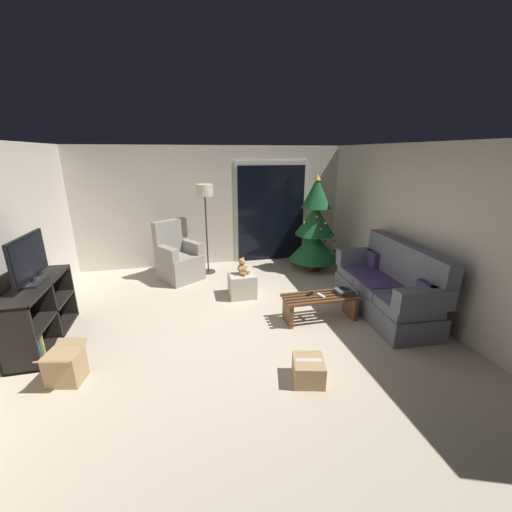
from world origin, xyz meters
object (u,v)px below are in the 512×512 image
(remote_white, at_px, (321,295))
(armchair, at_px, (178,259))
(book_stack, at_px, (344,291))
(coffee_table, at_px, (320,303))
(teddy_bear_honey, at_px, (242,267))
(remote_black, at_px, (310,294))
(television, at_px, (29,260))
(cell_phone, at_px, (344,289))
(cardboard_box_taped_mid_floor, at_px, (308,370))
(cardboard_box_open_near_shelf, at_px, (65,367))
(couch, at_px, (388,288))
(christmas_tree, at_px, (315,229))
(floor_lamp, at_px, (205,199))
(media_shelf, at_px, (36,317))
(ottoman, at_px, (242,285))

(remote_white, bearing_deg, armchair, 118.39)
(book_stack, distance_m, armchair, 3.19)
(coffee_table, height_order, teddy_bear_honey, teddy_bear_honey)
(remote_black, distance_m, television, 3.66)
(cell_phone, bearing_deg, remote_white, 155.53)
(television, xyz_separation_m, cardboard_box_taped_mid_floor, (3.06, -1.49, -1.00))
(coffee_table, relative_size, television, 1.31)
(teddy_bear_honey, bearing_deg, remote_white, -48.19)
(coffee_table, xyz_separation_m, cardboard_box_open_near_shelf, (-3.19, -0.66, -0.07))
(television, height_order, teddy_bear_honey, television)
(coffee_table, xyz_separation_m, remote_white, (-0.00, -0.02, 0.14))
(teddy_bear_honey, relative_size, cardboard_box_open_near_shelf, 0.57)
(couch, relative_size, christmas_tree, 1.01)
(remote_white, relative_size, floor_lamp, 0.09)
(book_stack, xyz_separation_m, media_shelf, (-4.13, 0.21, -0.03))
(coffee_table, height_order, christmas_tree, christmas_tree)
(ottoman, bearing_deg, couch, -27.37)
(remote_white, bearing_deg, teddy_bear_honey, 116.89)
(remote_black, height_order, cell_phone, cell_phone)
(couch, relative_size, book_stack, 7.64)
(coffee_table, relative_size, teddy_bear_honey, 3.86)
(floor_lamp, bearing_deg, television, -137.75)
(armchair, height_order, cardboard_box_open_near_shelf, armchair)
(couch, relative_size, armchair, 1.76)
(christmas_tree, bearing_deg, armchair, 177.88)
(remote_white, bearing_deg, ottoman, 116.90)
(cardboard_box_taped_mid_floor, relative_size, cardboard_box_open_near_shelf, 0.84)
(cardboard_box_taped_mid_floor, bearing_deg, floor_lamp, 102.23)
(remote_white, bearing_deg, christmas_tree, 55.44)
(remote_white, height_order, television, television)
(television, bearing_deg, remote_white, -4.31)
(cardboard_box_open_near_shelf, bearing_deg, cardboard_box_taped_mid_floor, -12.41)
(teddy_bear_honey, relative_size, cardboard_box_taped_mid_floor, 0.68)
(television, bearing_deg, ottoman, 16.08)
(armchair, bearing_deg, coffee_table, -46.49)
(couch, distance_m, remote_black, 1.24)
(remote_white, xyz_separation_m, cardboard_box_taped_mid_floor, (-0.66, -1.21, -0.26))
(christmas_tree, xyz_separation_m, media_shelf, (-4.48, -1.81, -0.49))
(media_shelf, height_order, cardboard_box_taped_mid_floor, media_shelf)
(cardboard_box_taped_mid_floor, bearing_deg, teddy_bear_honey, 97.37)
(cell_phone, xyz_separation_m, media_shelf, (-4.13, 0.19, -0.06))
(armchair, xyz_separation_m, floor_lamp, (0.58, 0.22, 1.10))
(christmas_tree, distance_m, television, 4.78)
(cardboard_box_open_near_shelf, bearing_deg, coffee_table, 11.73)
(book_stack, height_order, cardboard_box_taped_mid_floor, book_stack)
(armchair, xyz_separation_m, teddy_bear_honey, (1.06, -1.07, 0.12))
(remote_white, height_order, cell_phone, cell_phone)
(coffee_table, height_order, media_shelf, media_shelf)
(remote_black, bearing_deg, coffee_table, 23.93)
(teddy_bear_honey, bearing_deg, ottoman, 132.23)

